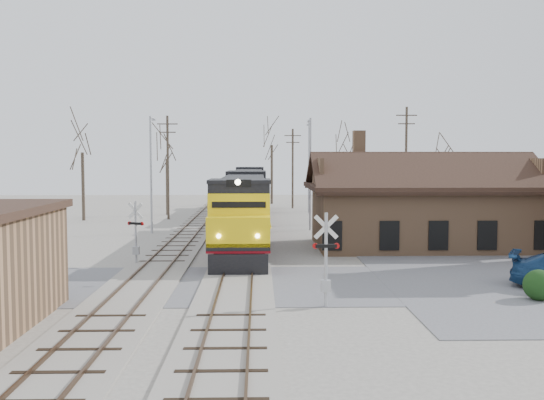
{
  "coord_description": "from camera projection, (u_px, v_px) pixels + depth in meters",
  "views": [
    {
      "loc": [
        1.04,
        -28.43,
        6.03
      ],
      "look_at": [
        1.87,
        9.0,
        3.41
      ],
      "focal_mm": 40.0,
      "sensor_mm": 36.0,
      "label": 1
    }
  ],
  "objects": [
    {
      "name": "tree_d",
      "position": [
        344.0,
        142.0,
        69.12
      ],
      "size": [
        4.49,
        4.49,
        11.0
      ],
      "color": "#382D23",
      "rests_on": "ground"
    },
    {
      "name": "locomotive_trailing",
      "position": [
        249.0,
        191.0,
        63.07
      ],
      "size": [
        3.29,
        22.05,
        4.64
      ],
      "color": "black",
      "rests_on": "ground"
    },
    {
      "name": "utility_pole_c",
      "position": [
        406.0,
        162.0,
        57.75
      ],
      "size": [
        2.0,
        0.24,
        10.85
      ],
      "color": "#382D23",
      "rests_on": "ground"
    },
    {
      "name": "road",
      "position": [
        237.0,
        284.0,
        28.75
      ],
      "size": [
        60.0,
        9.0,
        0.03
      ],
      "primitive_type": "cube",
      "color": "#5A5A5F",
      "rests_on": "ground"
    },
    {
      "name": "tree_e",
      "position": [
        445.0,
        158.0,
        65.66
      ],
      "size": [
        3.42,
        3.42,
        8.39
      ],
      "color": "#382D23",
      "rests_on": "ground"
    },
    {
      "name": "tree_a",
      "position": [
        82.0,
        141.0,
        57.78
      ],
      "size": [
        4.36,
        4.36,
        10.68
      ],
      "color": "#382D23",
      "rests_on": "ground"
    },
    {
      "name": "tree_c",
      "position": [
        272.0,
        135.0,
        78.69
      ],
      "size": [
        5.13,
        5.13,
        12.57
      ],
      "color": "#382D23",
      "rests_on": "ground"
    },
    {
      "name": "utility_pole_b",
      "position": [
        293.0,
        167.0,
        71.95
      ],
      "size": [
        2.0,
        0.24,
        9.45
      ],
      "color": "#382D23",
      "rests_on": "ground"
    },
    {
      "name": "locomotive_lead",
      "position": [
        243.0,
        209.0,
        40.81
      ],
      "size": [
        3.29,
        22.05,
        4.9
      ],
      "color": "black",
      "rests_on": "ground"
    },
    {
      "name": "crossbuck_near",
      "position": [
        326.0,
        263.0,
        24.35
      ],
      "size": [
        1.09,
        0.29,
        3.83
      ],
      "rotation": [
        0.0,
        0.0,
        0.01
      ],
      "color": "#A5A8AD",
      "rests_on": "ground"
    },
    {
      "name": "streetlight_c",
      "position": [
        309.0,
        163.0,
        65.8
      ],
      "size": [
        0.25,
        2.04,
        9.85
      ],
      "color": "#A5A8AD",
      "rests_on": "ground"
    },
    {
      "name": "utility_pole_a",
      "position": [
        168.0,
        165.0,
        58.97
      ],
      "size": [
        2.0,
        0.24,
        10.1
      ],
      "color": "#382D23",
      "rests_on": "ground"
    },
    {
      "name": "tree_b",
      "position": [
        167.0,
        150.0,
        63.48
      ],
      "size": [
        3.95,
        3.95,
        9.68
      ],
      "color": "#382D23",
      "rests_on": "ground"
    },
    {
      "name": "streetlight_b",
      "position": [
        310.0,
        168.0,
        50.15
      ],
      "size": [
        0.25,
        2.04,
        9.3
      ],
      "color": "#A5A8AD",
      "rests_on": "ground"
    },
    {
      "name": "crossbuck_far",
      "position": [
        136.0,
        234.0,
        34.05
      ],
      "size": [
        0.99,
        0.44,
        3.6
      ],
      "rotation": [
        0.0,
        0.0,
        2.78
      ],
      "color": "#A5A8AD",
      "rests_on": "ground"
    },
    {
      "name": "track_main",
      "position": [
        244.0,
        240.0,
        43.7
      ],
      "size": [
        3.4,
        90.0,
        0.24
      ],
      "color": "#A7A297",
      "rests_on": "ground"
    },
    {
      "name": "depot",
      "position": [
        421.0,
        211.0,
        40.82
      ],
      "size": [
        15.2,
        9.31,
        7.9
      ],
      "color": "#966E4E",
      "rests_on": "ground"
    },
    {
      "name": "track_siding",
      "position": [
        182.0,
        241.0,
        43.6
      ],
      "size": [
        3.4,
        90.0,
        0.24
      ],
      "color": "#A7A297",
      "rests_on": "ground"
    },
    {
      "name": "hedge_a",
      "position": [
        539.0,
        285.0,
        25.54
      ],
      "size": [
        1.32,
        1.32,
        1.32
      ],
      "primitive_type": "sphere",
      "color": "black",
      "rests_on": "ground"
    },
    {
      "name": "streetlight_a",
      "position": [
        151.0,
        168.0,
        48.13
      ],
      "size": [
        0.25,
        2.04,
        9.31
      ],
      "color": "#A5A8AD",
      "rests_on": "ground"
    },
    {
      "name": "ground",
      "position": [
        237.0,
        285.0,
        28.75
      ],
      "size": [
        140.0,
        140.0,
        0.0
      ],
      "primitive_type": "plane",
      "color": "#A7A297",
      "rests_on": "ground"
    }
  ]
}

